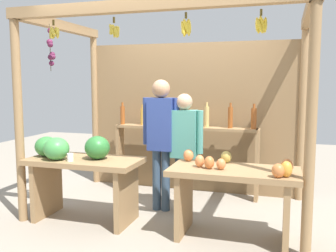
# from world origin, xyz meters

# --- Properties ---
(ground_plane) EXTENTS (12.00, 12.00, 0.00)m
(ground_plane) POSITION_xyz_m (0.00, 0.00, 0.00)
(ground_plane) COLOR gray
(ground_plane) RESTS_ON ground
(market_stall) EXTENTS (3.28, 1.93, 2.46)m
(market_stall) POSITION_xyz_m (-0.01, 0.43, 1.42)
(market_stall) COLOR #99754C
(market_stall) RESTS_ON ground
(fruit_counter_left) EXTENTS (1.36, 0.67, 1.02)m
(fruit_counter_left) POSITION_xyz_m (-0.94, -0.71, 0.67)
(fruit_counter_left) COLOR #99754C
(fruit_counter_left) RESTS_ON ground
(fruit_counter_right) EXTENTS (1.33, 0.66, 0.90)m
(fruit_counter_right) POSITION_xyz_m (0.88, -0.69, 0.57)
(fruit_counter_right) COLOR #99754C
(fruit_counter_right) RESTS_ON ground
(bottle_shelf_unit) EXTENTS (2.11, 0.22, 1.36)m
(bottle_shelf_unit) POSITION_xyz_m (-0.01, 0.68, 0.81)
(bottle_shelf_unit) COLOR #99754C
(bottle_shelf_unit) RESTS_ON ground
(vendor_man) EXTENTS (0.48, 0.23, 1.67)m
(vendor_man) POSITION_xyz_m (-0.13, -0.07, 1.01)
(vendor_man) COLOR #374D67
(vendor_man) RESTS_ON ground
(vendor_woman) EXTENTS (0.48, 0.20, 1.50)m
(vendor_woman) POSITION_xyz_m (0.17, -0.05, 0.89)
(vendor_woman) COLOR #35424B
(vendor_woman) RESTS_ON ground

